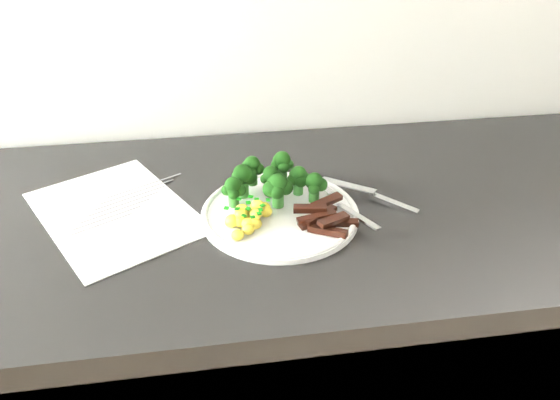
{
  "coord_description": "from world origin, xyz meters",
  "views": [
    {
      "loc": [
        -0.01,
        0.96,
        1.33
      ],
      "look_at": [
        0.1,
        1.66,
        0.89
      ],
      "focal_mm": 34.19,
      "sensor_mm": 36.0,
      "label": 1
    }
  ],
  "objects_px": {
    "potatoes": "(250,217)",
    "broccoli": "(272,179)",
    "plate": "(280,212)",
    "recipe_paper": "(115,212)",
    "fork": "(350,209)",
    "beef_strips": "(323,218)",
    "counter": "(300,382)",
    "knife": "(380,199)"
  },
  "relations": [
    {
      "from": "potatoes",
      "to": "broccoli",
      "type": "bearing_deg",
      "value": 58.68
    },
    {
      "from": "potatoes",
      "to": "plate",
      "type": "bearing_deg",
      "value": 29.0
    },
    {
      "from": "plate",
      "to": "potatoes",
      "type": "relative_size",
      "value": 3.13
    },
    {
      "from": "recipe_paper",
      "to": "potatoes",
      "type": "height_order",
      "value": "potatoes"
    },
    {
      "from": "recipe_paper",
      "to": "fork",
      "type": "relative_size",
      "value": 2.48
    },
    {
      "from": "plate",
      "to": "beef_strips",
      "type": "distance_m",
      "value": 0.07
    },
    {
      "from": "plate",
      "to": "potatoes",
      "type": "distance_m",
      "value": 0.06
    },
    {
      "from": "plate",
      "to": "fork",
      "type": "height_order",
      "value": "fork"
    },
    {
      "from": "recipe_paper",
      "to": "plate",
      "type": "height_order",
      "value": "plate"
    },
    {
      "from": "counter",
      "to": "knife",
      "type": "xyz_separation_m",
      "value": [
        0.12,
        -0.01,
        0.44
      ]
    },
    {
      "from": "plate",
      "to": "potatoes",
      "type": "height_order",
      "value": "potatoes"
    },
    {
      "from": "plate",
      "to": "fork",
      "type": "xyz_separation_m",
      "value": [
        0.11,
        -0.02,
        0.01
      ]
    },
    {
      "from": "counter",
      "to": "recipe_paper",
      "type": "distance_m",
      "value": 0.53
    },
    {
      "from": "fork",
      "to": "potatoes",
      "type": "bearing_deg",
      "value": -177.75
    },
    {
      "from": "counter",
      "to": "fork",
      "type": "distance_m",
      "value": 0.46
    },
    {
      "from": "broccoli",
      "to": "beef_strips",
      "type": "distance_m",
      "value": 0.11
    },
    {
      "from": "beef_strips",
      "to": "knife",
      "type": "bearing_deg",
      "value": 27.52
    },
    {
      "from": "broccoli",
      "to": "beef_strips",
      "type": "height_order",
      "value": "broccoli"
    },
    {
      "from": "recipe_paper",
      "to": "broccoli",
      "type": "relative_size",
      "value": 2.09
    },
    {
      "from": "plate",
      "to": "fork",
      "type": "distance_m",
      "value": 0.11
    },
    {
      "from": "counter",
      "to": "knife",
      "type": "relative_size",
      "value": 16.42
    },
    {
      "from": "recipe_paper",
      "to": "potatoes",
      "type": "distance_m",
      "value": 0.22
    },
    {
      "from": "plate",
      "to": "potatoes",
      "type": "bearing_deg",
      "value": -151.0
    },
    {
      "from": "plate",
      "to": "counter",
      "type": "bearing_deg",
      "value": 26.75
    },
    {
      "from": "counter",
      "to": "plate",
      "type": "xyz_separation_m",
      "value": [
        -0.05,
        -0.02,
        0.44
      ]
    },
    {
      "from": "counter",
      "to": "plate",
      "type": "relative_size",
      "value": 9.22
    },
    {
      "from": "fork",
      "to": "beef_strips",
      "type": "bearing_deg",
      "value": -156.4
    },
    {
      "from": "recipe_paper",
      "to": "fork",
      "type": "bearing_deg",
      "value": -10.85
    },
    {
      "from": "counter",
      "to": "beef_strips",
      "type": "distance_m",
      "value": 0.46
    },
    {
      "from": "fork",
      "to": "knife",
      "type": "xyz_separation_m",
      "value": [
        0.06,
        0.04,
        -0.01
      ]
    },
    {
      "from": "plate",
      "to": "knife",
      "type": "bearing_deg",
      "value": 4.92
    },
    {
      "from": "beef_strips",
      "to": "fork",
      "type": "relative_size",
      "value": 0.72
    },
    {
      "from": "potatoes",
      "to": "knife",
      "type": "xyz_separation_m",
      "value": [
        0.22,
        0.04,
        -0.01
      ]
    },
    {
      "from": "beef_strips",
      "to": "knife",
      "type": "relative_size",
      "value": 0.73
    },
    {
      "from": "beef_strips",
      "to": "fork",
      "type": "height_order",
      "value": "beef_strips"
    },
    {
      "from": "counter",
      "to": "broccoli",
      "type": "xyz_separation_m",
      "value": [
        -0.05,
        0.02,
        0.48
      ]
    },
    {
      "from": "potatoes",
      "to": "beef_strips",
      "type": "xyz_separation_m",
      "value": [
        0.11,
        -0.01,
        -0.0
      ]
    },
    {
      "from": "broccoli",
      "to": "recipe_paper",
      "type": "bearing_deg",
      "value": 178.92
    },
    {
      "from": "beef_strips",
      "to": "fork",
      "type": "bearing_deg",
      "value": 23.6
    },
    {
      "from": "broccoli",
      "to": "knife",
      "type": "relative_size",
      "value": 1.21
    },
    {
      "from": "broccoli",
      "to": "potatoes",
      "type": "bearing_deg",
      "value": -121.32
    },
    {
      "from": "recipe_paper",
      "to": "potatoes",
      "type": "xyz_separation_m",
      "value": [
        0.21,
        -0.08,
        0.02
      ]
    }
  ]
}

